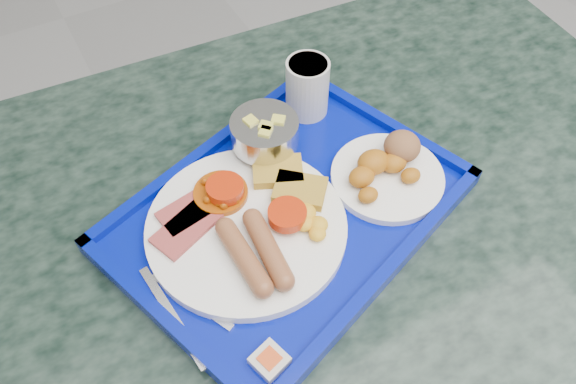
{
  "coord_description": "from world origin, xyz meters",
  "views": [
    {
      "loc": [
        -0.81,
        0.39,
        1.46
      ],
      "look_at": [
        -0.59,
        0.8,
        0.85
      ],
      "focal_mm": 35.0,
      "sensor_mm": 36.0,
      "label": 1
    }
  ],
  "objects_px": {
    "tray": "(288,212)",
    "table": "(301,280)",
    "juice_cup": "(307,86)",
    "bread_plate": "(388,169)",
    "fruit_bowl": "(265,133)",
    "main_plate": "(251,223)"
  },
  "relations": [
    {
      "from": "main_plate",
      "to": "juice_cup",
      "type": "bearing_deg",
      "value": 42.27
    },
    {
      "from": "bread_plate",
      "to": "fruit_bowl",
      "type": "relative_size",
      "value": 1.65
    },
    {
      "from": "main_plate",
      "to": "fruit_bowl",
      "type": "bearing_deg",
      "value": 54.57
    },
    {
      "from": "bread_plate",
      "to": "table",
      "type": "bearing_deg",
      "value": 174.76
    },
    {
      "from": "tray",
      "to": "juice_cup",
      "type": "relative_size",
      "value": 5.89
    },
    {
      "from": "tray",
      "to": "fruit_bowl",
      "type": "relative_size",
      "value": 5.56
    },
    {
      "from": "table",
      "to": "juice_cup",
      "type": "height_order",
      "value": "juice_cup"
    },
    {
      "from": "fruit_bowl",
      "to": "bread_plate",
      "type": "bearing_deg",
      "value": -42.72
    },
    {
      "from": "table",
      "to": "fruit_bowl",
      "type": "bearing_deg",
      "value": 91.46
    },
    {
      "from": "juice_cup",
      "to": "fruit_bowl",
      "type": "bearing_deg",
      "value": -152.65
    },
    {
      "from": "bread_plate",
      "to": "fruit_bowl",
      "type": "bearing_deg",
      "value": 137.28
    },
    {
      "from": "table",
      "to": "juice_cup",
      "type": "bearing_deg",
      "value": 59.16
    },
    {
      "from": "tray",
      "to": "bread_plate",
      "type": "relative_size",
      "value": 3.38
    },
    {
      "from": "table",
      "to": "fruit_bowl",
      "type": "distance_m",
      "value": 0.29
    },
    {
      "from": "main_plate",
      "to": "juice_cup",
      "type": "height_order",
      "value": "juice_cup"
    },
    {
      "from": "table",
      "to": "juice_cup",
      "type": "relative_size",
      "value": 14.02
    },
    {
      "from": "table",
      "to": "bread_plate",
      "type": "distance_m",
      "value": 0.27
    },
    {
      "from": "tray",
      "to": "juice_cup",
      "type": "distance_m",
      "value": 0.21
    },
    {
      "from": "juice_cup",
      "to": "main_plate",
      "type": "bearing_deg",
      "value": -137.73
    },
    {
      "from": "table",
      "to": "bread_plate",
      "type": "height_order",
      "value": "bread_plate"
    },
    {
      "from": "fruit_bowl",
      "to": "juice_cup",
      "type": "xyz_separation_m",
      "value": [
        0.1,
        0.05,
        0.01
      ]
    },
    {
      "from": "tray",
      "to": "table",
      "type": "bearing_deg",
      "value": -11.03
    }
  ]
}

